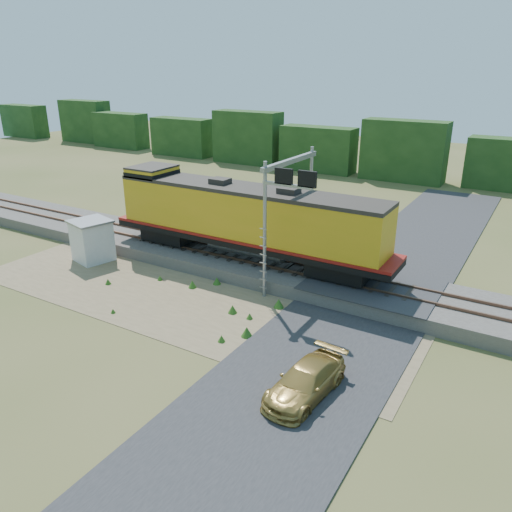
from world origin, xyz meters
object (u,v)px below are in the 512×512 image
Objects in this scene: shed at (92,240)px; car at (305,382)px; locomotive at (243,218)px; signal_gantry at (291,191)px.

shed is 19.17m from car.
shed is at bearing -157.53° from locomotive.
locomotive is at bearing 138.27° from car.
locomotive is 4.35× the size of car.
car is at bearing -58.90° from signal_gantry.
locomotive reaches higher than shed.
signal_gantry is at bearing 126.49° from car.
car is at bearing -3.05° from shed.
signal_gantry reaches higher than car.
signal_gantry reaches higher than shed.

